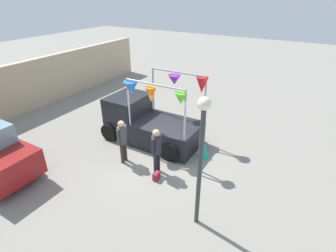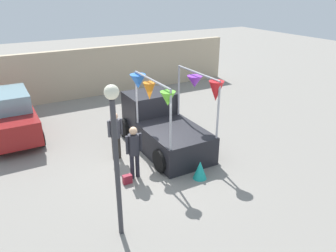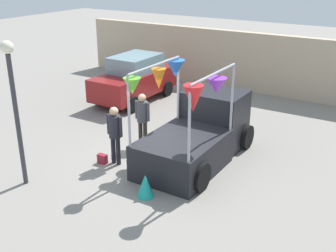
{
  "view_description": "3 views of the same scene",
  "coord_description": "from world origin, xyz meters",
  "px_view_note": "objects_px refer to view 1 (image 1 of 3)",
  "views": [
    {
      "loc": [
        -7.22,
        -4.73,
        5.87
      ],
      "look_at": [
        0.44,
        -0.26,
        1.21
      ],
      "focal_mm": 28.0,
      "sensor_mm": 36.0,
      "label": 1
    },
    {
      "loc": [
        -4.32,
        -8.87,
        5.61
      ],
      "look_at": [
        0.56,
        -0.14,
        1.31
      ],
      "focal_mm": 35.0,
      "sensor_mm": 36.0,
      "label": 2
    },
    {
      "loc": [
        6.19,
        -9.09,
        5.55
      ],
      "look_at": [
        0.4,
        0.25,
        1.17
      ],
      "focal_mm": 45.0,
      "sensor_mm": 36.0,
      "label": 3
    }
  ],
  "objects_px": {
    "vendor_truck": "(147,121)",
    "street_lamp": "(201,147)",
    "person_customer": "(156,147)",
    "folded_kite_bundle_teal": "(204,150)",
    "handbag": "(156,176)",
    "person_vendor": "(122,138)"
  },
  "relations": [
    {
      "from": "street_lamp",
      "to": "handbag",
      "type": "bearing_deg",
      "value": 63.41
    },
    {
      "from": "vendor_truck",
      "to": "person_customer",
      "type": "height_order",
      "value": "vendor_truck"
    },
    {
      "from": "handbag",
      "to": "street_lamp",
      "type": "height_order",
      "value": "street_lamp"
    },
    {
      "from": "person_customer",
      "to": "street_lamp",
      "type": "relative_size",
      "value": 0.46
    },
    {
      "from": "street_lamp",
      "to": "folded_kite_bundle_teal",
      "type": "distance_m",
      "value": 3.94
    },
    {
      "from": "street_lamp",
      "to": "folded_kite_bundle_teal",
      "type": "xyz_separation_m",
      "value": [
        3.09,
        1.11,
        -2.18
      ]
    },
    {
      "from": "vendor_truck",
      "to": "person_vendor",
      "type": "distance_m",
      "value": 1.91
    },
    {
      "from": "person_customer",
      "to": "street_lamp",
      "type": "xyz_separation_m",
      "value": [
        -1.33,
        -2.17,
        1.42
      ]
    },
    {
      "from": "vendor_truck",
      "to": "street_lamp",
      "type": "relative_size",
      "value": 1.09
    },
    {
      "from": "person_customer",
      "to": "street_lamp",
      "type": "height_order",
      "value": "street_lamp"
    },
    {
      "from": "person_customer",
      "to": "handbag",
      "type": "bearing_deg",
      "value": -150.26
    },
    {
      "from": "handbag",
      "to": "folded_kite_bundle_teal",
      "type": "xyz_separation_m",
      "value": [
        2.11,
        -0.85,
        0.16
      ]
    },
    {
      "from": "person_customer",
      "to": "folded_kite_bundle_teal",
      "type": "relative_size",
      "value": 2.9
    },
    {
      "from": "vendor_truck",
      "to": "street_lamp",
      "type": "xyz_separation_m",
      "value": [
        -3.17,
        -3.83,
        1.62
      ]
    },
    {
      "from": "person_vendor",
      "to": "handbag",
      "type": "relative_size",
      "value": 6.15
    },
    {
      "from": "handbag",
      "to": "folded_kite_bundle_teal",
      "type": "distance_m",
      "value": 2.28
    },
    {
      "from": "person_customer",
      "to": "folded_kite_bundle_teal",
      "type": "distance_m",
      "value": 2.18
    },
    {
      "from": "vendor_truck",
      "to": "person_vendor",
      "type": "xyz_separation_m",
      "value": [
        -1.89,
        -0.23,
        0.19
      ]
    },
    {
      "from": "person_vendor",
      "to": "handbag",
      "type": "xyz_separation_m",
      "value": [
        -0.29,
        -1.64,
        -0.9
      ]
    },
    {
      "from": "folded_kite_bundle_teal",
      "to": "person_customer",
      "type": "bearing_deg",
      "value": 149.09
    },
    {
      "from": "vendor_truck",
      "to": "street_lamp",
      "type": "bearing_deg",
      "value": -129.54
    },
    {
      "from": "person_vendor",
      "to": "folded_kite_bundle_teal",
      "type": "relative_size",
      "value": 2.87
    }
  ]
}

